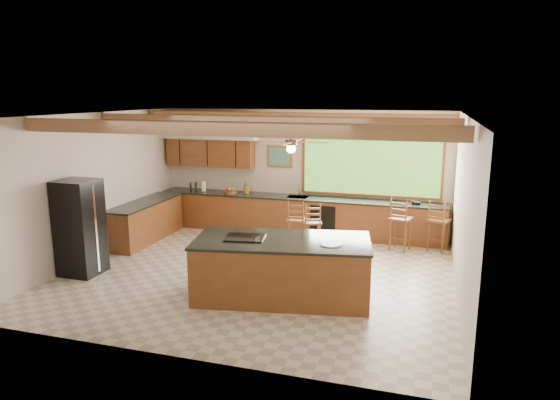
% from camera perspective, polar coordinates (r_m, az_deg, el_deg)
% --- Properties ---
extents(ground, '(7.20, 7.20, 0.00)m').
position_cam_1_polar(ground, '(9.69, -2.47, -8.34)').
color(ground, beige).
rests_on(ground, ground).
extents(room_shell, '(7.27, 6.54, 3.02)m').
position_cam_1_polar(room_shell, '(9.82, -2.27, 5.26)').
color(room_shell, beige).
rests_on(room_shell, ground).
extents(counter_run, '(7.12, 3.10, 1.24)m').
position_cam_1_polar(counter_run, '(12.09, -2.24, -1.88)').
color(counter_run, brown).
rests_on(counter_run, ground).
extents(island, '(3.10, 1.85, 1.03)m').
position_cam_1_polar(island, '(8.44, 0.23, -7.80)').
color(island, brown).
rests_on(island, ground).
extents(refrigerator, '(0.72, 0.69, 1.81)m').
position_cam_1_polar(refrigerator, '(10.13, -21.90, -2.94)').
color(refrigerator, black).
rests_on(refrigerator, ground).
extents(bar_stool_a, '(0.47, 0.47, 1.14)m').
position_cam_1_polar(bar_stool_a, '(10.80, 1.80, -2.41)').
color(bar_stool_a, brown).
rests_on(bar_stool_a, ground).
extents(bar_stool_b, '(0.50, 0.50, 1.10)m').
position_cam_1_polar(bar_stool_b, '(10.73, 3.59, -2.67)').
color(bar_stool_b, brown).
rests_on(bar_stool_b, ground).
extents(bar_stool_c, '(0.52, 0.52, 1.19)m').
position_cam_1_polar(bar_stool_c, '(11.10, 13.61, -2.22)').
color(bar_stool_c, brown).
rests_on(bar_stool_c, ground).
extents(bar_stool_d, '(0.53, 0.53, 1.14)m').
position_cam_1_polar(bar_stool_d, '(11.29, 17.73, -2.37)').
color(bar_stool_d, brown).
rests_on(bar_stool_d, ground).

